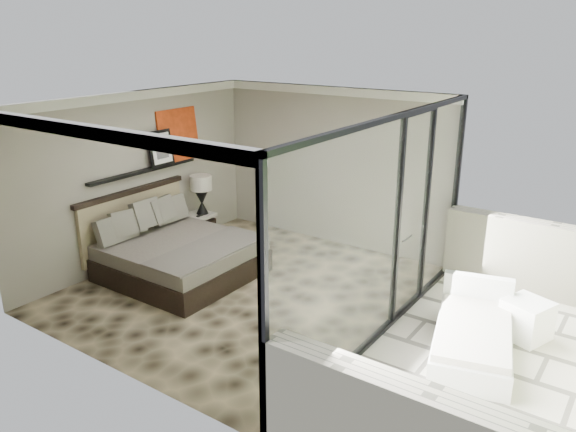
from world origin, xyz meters
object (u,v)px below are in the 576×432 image
Objects in this scene: table_lamp at (201,189)px; ottoman at (526,319)px; lounger at (473,336)px; nightstand at (200,228)px; bed at (176,253)px.

table_lamp is 1.43× the size of ottoman.
lounger is at bearing -120.74° from ottoman.
nightstand is 0.25× the size of lounger.
bed is 1.51m from nightstand.
nightstand is 0.66× the size of table_lamp.
table_lamp reaches higher than ottoman.
bed is at bearing 170.31° from lounger.
table_lamp is 5.43m from lounger.
nightstand is (-0.74, 1.32, -0.11)m from bed.
ottoman is at bearing -2.22° from table_lamp.
table_lamp is at bearing 57.41° from nightstand.
bed reaches higher than ottoman.
bed reaches higher than nightstand.
table_lamp is (0.04, 0.05, 0.74)m from nightstand.
table_lamp reaches higher than bed.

